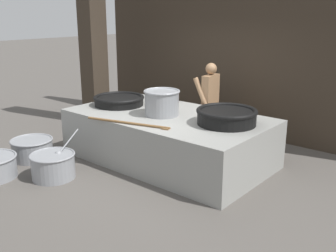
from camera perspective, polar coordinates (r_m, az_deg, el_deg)
ground_plane at (r=7.14m, az=-0.00°, el=-4.90°), size 60.00×60.00×0.00m
back_wall at (r=8.61m, az=10.30°, el=11.68°), size 7.37×0.24×3.85m
support_pillar at (r=9.38m, az=-10.85°, el=12.02°), size 0.47×0.47×3.85m
hearth_platform at (r=7.00m, az=-0.00°, el=-1.67°), size 3.54×1.97×0.85m
giant_wok_near at (r=7.61m, az=-7.12°, el=3.76°), size 0.97×0.97×0.18m
giant_wok_far at (r=6.33m, az=8.51°, el=1.48°), size 0.98×0.98×0.25m
stock_pot at (r=6.78m, az=-0.90°, el=3.49°), size 0.63×0.63×0.44m
stirring_paddle at (r=6.30m, az=-5.46°, el=0.40°), size 1.46×0.46×0.04m
cook at (r=7.93m, az=6.09°, el=3.78°), size 0.40×0.61×1.61m
prep_bowl_vegetables at (r=6.58m, az=-16.33°, el=-5.39°), size 0.72×0.93×0.69m
prep_bowl_extra at (r=7.53m, az=-19.11°, el=-3.04°), size 0.75×0.75×0.38m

